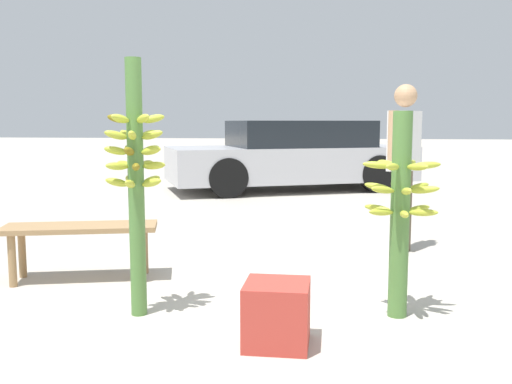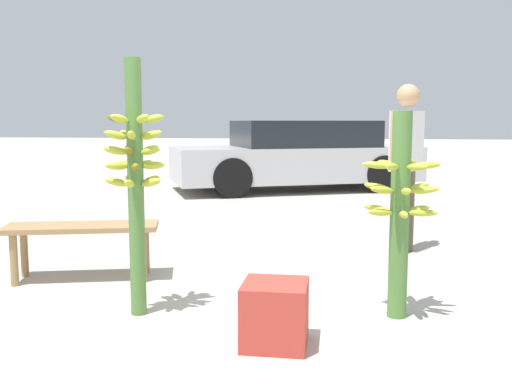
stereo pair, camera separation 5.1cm
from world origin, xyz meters
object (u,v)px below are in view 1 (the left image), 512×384
produce_crate (277,314)px  banana_stalk_left (136,176)px  banana_stalk_center (400,209)px  parked_car (292,156)px  vendor_person (404,152)px  market_bench (80,234)px

produce_crate → banana_stalk_left: bearing=157.6°
banana_stalk_left → banana_stalk_center: (1.68, 0.20, -0.20)m
banana_stalk_left → parked_car: size_ratio=0.35×
produce_crate → banana_stalk_center: bearing=38.9°
banana_stalk_center → produce_crate: banana_stalk_center is taller
produce_crate → parked_car: bearing=93.5°
parked_car → banana_stalk_center: bearing=166.2°
banana_stalk_left → banana_stalk_center: size_ratio=1.25×
banana_stalk_center → produce_crate: 1.08m
vendor_person → market_bench: vendor_person is taller
banana_stalk_center → produce_crate: size_ratio=3.67×
banana_stalk_center → vendor_person: (0.24, 1.89, 0.26)m
vendor_person → banana_stalk_left: bearing=-11.3°
banana_stalk_center → produce_crate: (-0.73, -0.59, -0.53)m
parked_car → produce_crate: 7.55m
banana_stalk_left → banana_stalk_center: bearing=6.7°
banana_stalk_center → vendor_person: bearing=82.8°
banana_stalk_left → produce_crate: bearing=-22.4°
vendor_person → parked_car: 5.25m
banana_stalk_left → produce_crate: banana_stalk_left is taller
vendor_person → parked_car: (-1.43, 5.04, -0.34)m
market_bench → produce_crate: size_ratio=3.46×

